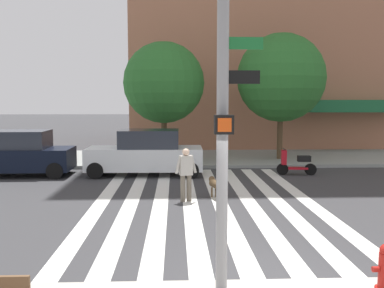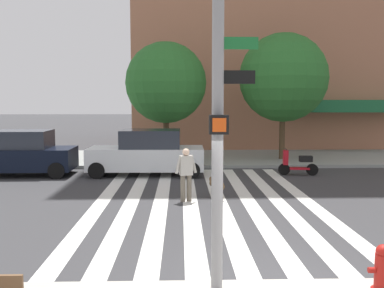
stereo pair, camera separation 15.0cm
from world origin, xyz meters
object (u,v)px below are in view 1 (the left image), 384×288
(parked_scooter, at_px, (297,164))
(street_tree_middle, at_px, (281,78))
(parked_car_behind_first, at_px, (146,153))
(dog_on_leash, at_px, (216,185))
(street_tree_nearest, at_px, (164,83))
(parked_car_near_curb, at_px, (17,154))
(traffic_light_pole, at_px, (224,72))
(pedestrian_dog_walker, at_px, (186,172))

(parked_scooter, bearing_deg, street_tree_middle, 86.48)
(parked_car_behind_first, bearing_deg, dog_on_leash, -60.32)
(street_tree_middle, height_order, dog_on_leash, street_tree_middle)
(street_tree_nearest, bearing_deg, street_tree_middle, 0.99)
(parked_scooter, relative_size, street_tree_middle, 0.26)
(parked_car_near_curb, distance_m, parked_car_behind_first, 5.25)
(traffic_light_pole, bearing_deg, pedestrian_dog_walker, 93.50)
(parked_scooter, xyz_separation_m, street_tree_nearest, (-5.56, 3.83, 3.46))
(traffic_light_pole, distance_m, parked_car_near_curb, 13.66)
(pedestrian_dog_walker, bearing_deg, parked_scooter, 43.58)
(parked_car_near_curb, xyz_separation_m, parked_scooter, (11.47, -0.30, -0.40))
(parked_car_behind_first, bearing_deg, parked_scooter, -2.74)
(street_tree_nearest, height_order, pedestrian_dog_walker, street_tree_nearest)
(street_tree_nearest, xyz_separation_m, street_tree_middle, (5.80, 0.10, 0.26))
(traffic_light_pole, relative_size, parked_car_behind_first, 1.22)
(parked_car_near_curb, bearing_deg, dog_on_leash, -29.52)
(parked_scooter, bearing_deg, parked_car_near_curb, 178.51)
(street_tree_middle, bearing_deg, parked_scooter, -93.52)
(traffic_light_pole, bearing_deg, parked_car_behind_first, 99.71)
(street_tree_nearest, bearing_deg, parked_scooter, -34.53)
(parked_car_behind_first, xyz_separation_m, pedestrian_dog_walker, (1.54, -4.76, 0.03))
(traffic_light_pole, bearing_deg, street_tree_middle, 73.12)
(traffic_light_pole, relative_size, pedestrian_dog_walker, 3.54)
(traffic_light_pole, relative_size, street_tree_nearest, 1.00)
(parked_car_behind_first, xyz_separation_m, street_tree_nearest, (0.67, 3.53, 3.04))
(parked_scooter, bearing_deg, pedestrian_dog_walker, -136.42)
(parked_car_near_curb, distance_m, street_tree_middle, 12.70)
(street_tree_middle, xyz_separation_m, pedestrian_dog_walker, (-4.93, -8.39, -3.27))
(traffic_light_pole, bearing_deg, parked_car_near_curb, 122.41)
(street_tree_nearest, bearing_deg, traffic_light_pole, -85.11)
(parked_car_behind_first, xyz_separation_m, street_tree_middle, (6.47, 3.63, 3.29))
(parked_scooter, distance_m, street_tree_middle, 5.41)
(parked_car_near_curb, height_order, street_tree_middle, street_tree_middle)
(traffic_light_pole, distance_m, dog_on_leash, 7.60)
(pedestrian_dog_walker, height_order, dog_on_leash, pedestrian_dog_walker)
(parked_scooter, relative_size, street_tree_nearest, 0.28)
(parked_scooter, bearing_deg, dog_on_leash, -132.39)
(parked_car_behind_first, bearing_deg, street_tree_nearest, 79.28)
(parked_car_near_curb, bearing_deg, street_tree_middle, 17.20)
(parked_car_behind_first, relative_size, dog_on_leash, 4.48)
(parked_scooter, relative_size, dog_on_leash, 1.54)
(parked_car_near_curb, xyz_separation_m, dog_on_leash, (7.74, -4.38, -0.44))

